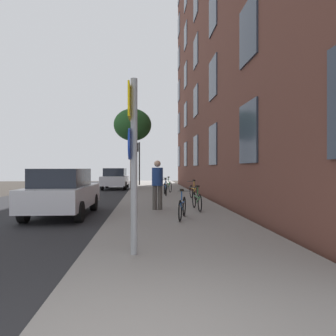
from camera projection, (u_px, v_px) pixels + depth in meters
ground_plane at (101, 197)px, 17.08m from camera, size 41.80×41.80×0.00m
road_asphalt at (63, 197)px, 16.92m from camera, size 7.00×38.00×0.01m
sidewalk at (162, 195)px, 17.34m from camera, size 4.20×38.00×0.12m
building_facade at (208, 18)px, 17.03m from camera, size 0.56×27.00×20.42m
sign_post at (133, 152)px, 5.31m from camera, size 0.15×0.60×3.13m
traffic_light at (138, 156)px, 26.75m from camera, size 0.43×0.24×3.84m
tree_near at (133, 126)px, 21.70m from camera, size 2.72×2.72×5.82m
bicycle_0 at (182, 207)px, 9.00m from camera, size 0.54×1.55×0.91m
bicycle_1 at (197, 200)px, 10.92m from camera, size 0.42×1.65×0.91m
bicycle_2 at (193, 191)px, 14.64m from camera, size 0.42×1.73×0.96m
bicycle_3 at (165, 189)px, 16.73m from camera, size 0.42×1.68×0.96m
bicycle_4 at (168, 186)px, 19.09m from camera, size 0.48×1.76×0.99m
pedestrian_0 at (157, 182)px, 10.98m from camera, size 0.56×0.56×1.81m
car_0 at (63, 192)px, 10.18m from camera, size 1.86×3.96×1.62m
car_1 at (115, 178)px, 23.40m from camera, size 1.93×4.33×1.62m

